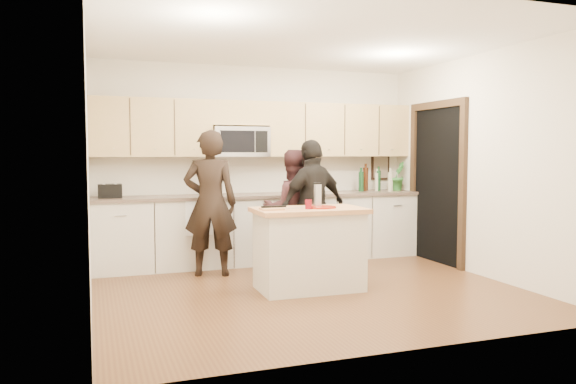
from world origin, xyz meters
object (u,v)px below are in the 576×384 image
object	(u,v)px
island	(309,249)
woman_left	(210,203)
toaster	(110,191)
woman_center	(292,210)
woman_right	(313,206)

from	to	relation	value
island	woman_left	world-z (taller)	woman_left
toaster	woman_left	distance (m)	1.29
toaster	woman_left	world-z (taller)	woman_left
woman_left	woman_center	distance (m)	1.07
island	woman_right	size ratio (longest dim) A/B	0.73
woman_right	island	bearing A→B (deg)	46.45
woman_center	woman_right	size ratio (longest dim) A/B	0.92
woman_left	woman_right	distance (m)	1.27
woman_left	woman_center	xyz separation A→B (m)	(1.07, 0.03, -0.12)
woman_left	island	bearing A→B (deg)	145.22
toaster	island	bearing A→B (deg)	-39.15
toaster	woman_right	size ratio (longest dim) A/B	0.17
toaster	woman_right	world-z (taller)	woman_right
toaster	woman_right	distance (m)	2.54
woman_center	island	bearing A→B (deg)	89.03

